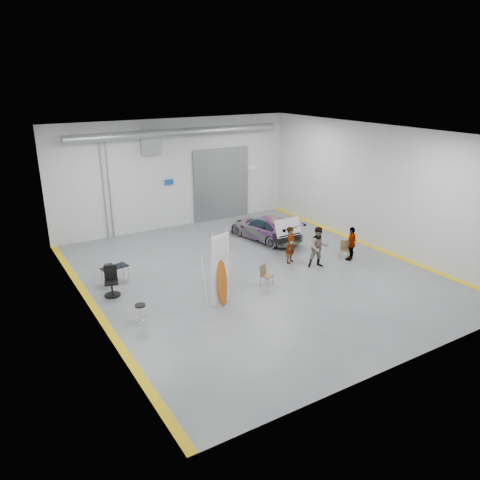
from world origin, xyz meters
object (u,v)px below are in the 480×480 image
folding_chair_far (344,253)px  surfboard_display (220,276)px  person_b (319,247)px  shop_stool (141,315)px  folding_chair_near (267,280)px  office_chair (111,283)px  work_table (113,267)px  person_c (351,243)px  person_a (291,245)px  sedan_car (265,228)px

folding_chair_far → surfboard_display: bearing=-128.0°
person_b → folding_chair_far: person_b is taller
shop_stool → person_b: bearing=5.6°
surfboard_display → shop_stool: size_ratio=3.91×
folding_chair_near → office_chair: office_chair is taller
surfboard_display → work_table: 5.01m
person_c → shop_stool: 10.48m
person_b → surfboard_display: size_ratio=0.63×
person_a → work_table: person_a is taller
folding_chair_far → shop_stool: (-10.26, -0.94, 0.11)m
surfboard_display → folding_chair_near: 2.68m
surfboard_display → shop_stool: (-3.02, 0.20, -0.83)m
person_a → work_table: size_ratio=1.48×
folding_chair_far → shop_stool: bearing=-131.7°
person_b → work_table: size_ratio=1.60×
person_a → folding_chair_far: person_a is taller
folding_chair_far → office_chair: office_chair is taller
person_c → office_chair: bearing=-37.2°
shop_stool → office_chair: bearing=93.9°
person_c → surfboard_display: bearing=-19.2°
sedan_car → work_table: size_ratio=3.70×
surfboard_display → sedan_car: bearing=29.7°
sedan_car → person_a: size_ratio=2.50×
person_a → person_b: person_b is taller
folding_chair_near → person_b: bearing=-14.5°
person_a → person_b: (0.76, -1.05, 0.07)m
shop_stool → work_table: work_table is taller
surfboard_display → work_table: bearing=109.8°
surfboard_display → office_chair: 4.43m
person_b → office_chair: 9.01m
folding_chair_far → office_chair: bearing=-146.9°
person_a → office_chair: bearing=143.6°
person_a → person_b: size_ratio=0.92×
surfboard_display → folding_chair_near: size_ratio=3.31×
person_c → surfboard_display: surfboard_display is taller
person_c → work_table: 10.70m
person_a → folding_chair_near: bearing=-177.0°
person_c → folding_chair_near: 5.02m
office_chair → sedan_car: bearing=30.7°
sedan_car → work_table: 8.51m
work_table → office_chair: size_ratio=0.99×
folding_chair_far → person_a: bearing=-158.3°
person_b → work_table: bearing=-177.6°
sedan_car → folding_chair_near: 5.82m
folding_chair_far → person_b: bearing=-133.4°
surfboard_display → shop_stool: 3.13m
person_b → shop_stool: (-8.60, -0.84, -0.56)m
person_a → folding_chair_far: bearing=-51.4°
folding_chair_far → person_c: bearing=-9.0°
person_b → office_chair: bearing=-169.7°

